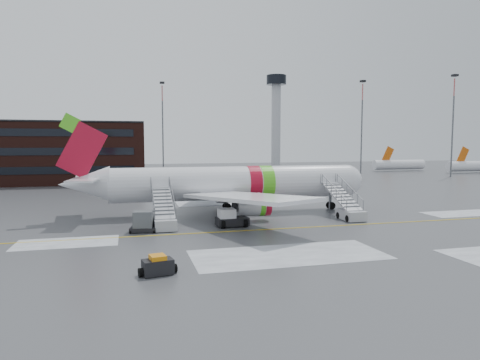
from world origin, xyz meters
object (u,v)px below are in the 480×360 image
object	(u,v)px
airstair_aft	(164,217)
pushback_tug	(230,219)
airliner	(228,184)
airstair_fwd	(347,209)
uld_container	(143,222)
baggage_tractor	(158,266)

from	to	relation	value
airstair_aft	pushback_tug	xyz separation A→B (m)	(6.23, -1.04, -0.29)
airliner	airstair_fwd	world-z (taller)	airliner
uld_container	baggage_tractor	bearing A→B (deg)	-88.26
airstair_fwd	airstair_aft	bearing A→B (deg)	180.00
uld_container	pushback_tug	bearing A→B (deg)	3.00
airstair_aft	uld_container	xyz separation A→B (m)	(-1.97, -1.47, -0.17)
airliner	uld_container	size ratio (longest dim) A/B	13.43
pushback_tug	uld_container	xyz separation A→B (m)	(-8.20, -0.43, 0.12)
airstair_aft	uld_container	bearing A→B (deg)	-143.22
airstair_fwd	baggage_tractor	bearing A→B (deg)	-144.84
airstair_aft	baggage_tractor	distance (m)	14.82
airstair_aft	baggage_tractor	size ratio (longest dim) A/B	3.14
airstair_aft	uld_container	world-z (taller)	airstair_aft
pushback_tug	airstair_fwd	bearing A→B (deg)	4.53
airstair_fwd	pushback_tug	world-z (taller)	airstair_fwd
airliner	pushback_tug	xyz separation A→B (m)	(-1.49, -7.58, -2.64)
airstair_fwd	uld_container	bearing A→B (deg)	-176.05
airstair_aft	uld_container	distance (m)	2.46
airliner	uld_container	world-z (taller)	airliner
uld_container	baggage_tractor	world-z (taller)	uld_container
airliner	airstair_aft	world-z (taller)	airliner
airliner	pushback_tug	world-z (taller)	airliner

